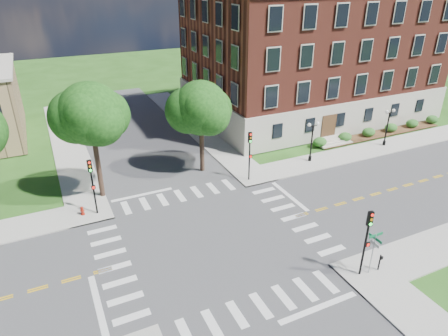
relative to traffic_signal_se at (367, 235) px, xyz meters
name	(u,v)px	position (x,y,z in m)	size (l,w,h in m)	color
ground	(212,240)	(-7.19, 7.64, -3.19)	(160.00, 160.00, 0.00)	#234A15
road_ew	(212,240)	(-7.19, 7.64, -3.18)	(90.00, 12.00, 0.01)	#3D3D3F
road_ns	(212,240)	(-7.19, 7.64, -3.18)	(12.00, 90.00, 0.01)	#3D3D3F
sidewalk_ne	(278,137)	(8.18, 23.01, -3.13)	(34.00, 34.00, 0.12)	#9E9B93
crosswalk_east	(294,217)	(0.01, 7.64, -3.19)	(2.20, 10.20, 0.02)	silver
stop_bar_east	(289,196)	(1.61, 10.64, -3.19)	(0.40, 5.50, 0.00)	silver
main_building	(310,52)	(16.80, 29.63, 5.15)	(30.60, 22.40, 16.50)	#BAB2A4
shrub_row	(379,135)	(19.81, 18.44, -3.19)	(18.00, 2.00, 1.30)	#20551C
tree_c	(90,114)	(-13.42, 17.68, 4.45)	(5.23, 5.23, 10.17)	#2E2217
tree_d	(201,108)	(-3.47, 18.62, 3.33)	(5.15, 5.15, 8.99)	#2E2217
traffic_signal_se	(367,235)	(0.00, 0.00, 0.00)	(0.36, 0.41, 4.80)	black
traffic_signal_ne	(250,150)	(-0.27, 14.77, 0.00)	(0.32, 0.35, 4.80)	black
traffic_signal_nw	(92,180)	(-14.34, 14.88, 0.00)	(0.36, 0.41, 4.80)	black
twin_lamp_west	(312,139)	(7.54, 15.80, -0.66)	(1.36, 0.36, 4.23)	black
twin_lamp_east	(387,125)	(17.73, 15.63, -0.66)	(1.36, 0.36, 4.23)	black
street_sign_pole	(374,246)	(0.61, -0.15, -0.88)	(1.10, 1.10, 3.10)	gray
push_button_post	(380,262)	(1.40, -0.21, -2.39)	(0.14, 0.21, 1.20)	black
fire_hydrant	(82,211)	(-15.44, 15.15, -2.72)	(0.35, 0.35, 0.75)	maroon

